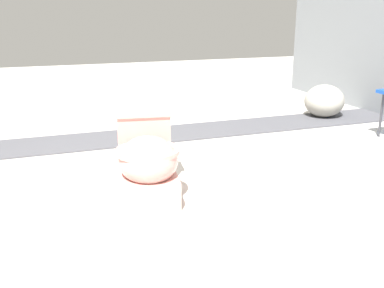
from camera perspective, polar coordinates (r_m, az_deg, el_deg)
name	(u,v)px	position (r m, az deg, el deg)	size (l,w,h in m)	color
ground_plane	(167,182)	(3.07, -3.18, -4.87)	(14.00, 14.00, 0.00)	beige
gravel_strip	(183,132)	(4.26, -1.18, 1.49)	(0.56, 8.00, 0.01)	#4C4C51
toilet	(147,161)	(2.82, -5.75, -2.16)	(0.68, 0.47, 0.52)	#E09E93
boulder_near	(324,101)	(5.08, 16.45, 5.28)	(0.48, 0.42, 0.35)	#ADA899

